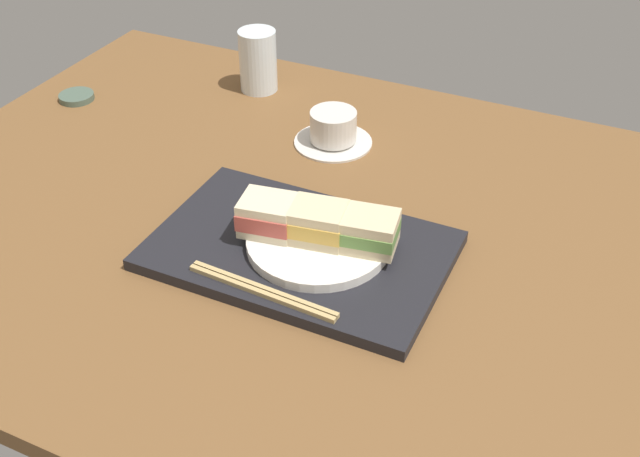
{
  "coord_description": "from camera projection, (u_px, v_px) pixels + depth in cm",
  "views": [
    {
      "loc": [
        40.95,
        -85.59,
        69.95
      ],
      "look_at": [
        4.07,
        -6.85,
        5.0
      ],
      "focal_mm": 43.65,
      "sensor_mm": 36.0,
      "label": 1
    }
  ],
  "objects": [
    {
      "name": "ground_plane",
      "position": [
        315.0,
        232.0,
        1.19
      ],
      "size": [
        140.0,
        100.0,
        3.0
      ],
      "primitive_type": "cube",
      "color": "brown"
    },
    {
      "name": "serving_tray",
      "position": [
        300.0,
        250.0,
        1.11
      ],
      "size": [
        41.67,
        26.84,
        1.82
      ],
      "primitive_type": "cube",
      "color": "black",
      "rests_on": "ground_plane"
    },
    {
      "name": "sandwich_plate",
      "position": [
        318.0,
        242.0,
        1.1
      ],
      "size": [
        20.42,
        20.42,
        1.46
      ],
      "primitive_type": "cylinder",
      "color": "white",
      "rests_on": "serving_tray"
    },
    {
      "name": "sandwich_near",
      "position": [
        268.0,
        215.0,
        1.1
      ],
      "size": [
        8.57,
        7.77,
        5.26
      ],
      "color": "beige",
      "rests_on": "sandwich_plate"
    },
    {
      "name": "sandwich_middle",
      "position": [
        318.0,
        223.0,
        1.08
      ],
      "size": [
        8.7,
        7.64,
        5.27
      ],
      "color": "beige",
      "rests_on": "sandwich_plate"
    },
    {
      "name": "sandwich_far",
      "position": [
        370.0,
        231.0,
        1.07
      ],
      "size": [
        8.47,
        7.59,
        5.08
      ],
      "color": "beige",
      "rests_on": "sandwich_plate"
    },
    {
      "name": "chopsticks_pair",
      "position": [
        262.0,
        291.0,
        1.02
      ],
      "size": [
        22.28,
        2.88,
        0.7
      ],
      "color": "tan",
      "rests_on": "serving_tray"
    },
    {
      "name": "coffee_cup",
      "position": [
        333.0,
        129.0,
        1.36
      ],
      "size": [
        13.78,
        13.78,
        6.1
      ],
      "color": "silver",
      "rests_on": "ground_plane"
    },
    {
      "name": "drinking_glass",
      "position": [
        258.0,
        61.0,
        1.5
      ],
      "size": [
        7.31,
        7.31,
        12.02
      ],
      "primitive_type": "cylinder",
      "color": "silver",
      "rests_on": "ground_plane"
    },
    {
      "name": "small_sauce_dish",
      "position": [
        77.0,
        97.0,
        1.5
      ],
      "size": [
        6.66,
        6.66,
        1.16
      ],
      "primitive_type": "cylinder",
      "color": "#4C6051",
      "rests_on": "ground_plane"
    }
  ]
}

